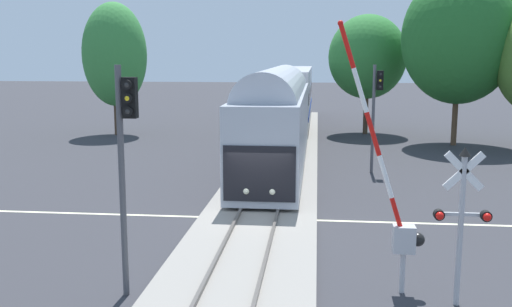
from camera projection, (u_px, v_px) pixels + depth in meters
ground_plane at (259, 219)px, 22.14m from camera, size 220.00×220.00×0.00m
road_centre_stripe at (259, 219)px, 22.14m from camera, size 44.00×0.20×0.01m
railway_track at (259, 216)px, 22.13m from camera, size 4.40×80.00×0.32m
commuter_train at (287, 103)px, 40.86m from camera, size 3.04×41.84×5.16m
crossing_gate_near at (397, 212)px, 14.95m from camera, size 2.35×0.40×6.97m
crossing_signal_mast at (462, 210)px, 14.10m from camera, size 1.36×0.44×3.98m
traffic_signal_far_side at (376, 101)px, 30.15m from camera, size 0.53×0.38×5.64m
traffic_signal_median at (125, 145)px, 14.45m from camera, size 0.53×0.38×5.90m
oak_far_right at (459, 38)px, 38.96m from camera, size 7.59×7.59×11.70m
elm_centre_background at (367, 57)px, 44.90m from camera, size 5.97×5.97×9.19m
pine_left_background at (115, 55)px, 44.31m from camera, size 4.84×4.84×10.06m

